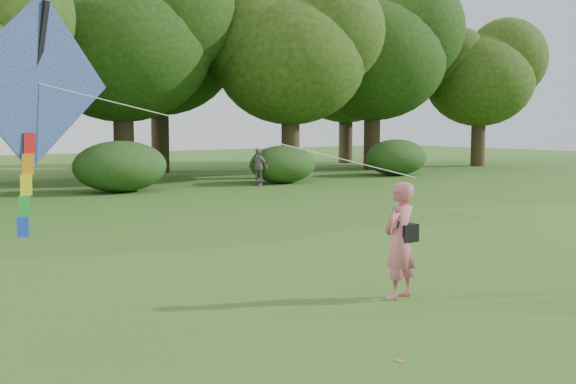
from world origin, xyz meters
TOP-DOWN VIEW (x-y plane):
  - ground at (0.00, 0.00)m, footprint 100.00×100.00m
  - man_kite_flyer at (-0.40, 0.56)m, footprint 0.69×0.52m
  - bystander_right at (8.47, 17.00)m, footprint 0.67×0.95m
  - crossbody_bag at (-0.28, 0.53)m, footprint 0.43×0.20m
  - flying_kite at (-4.96, 2.36)m, footprint 5.88×2.23m
  - tree_line at (1.67, 22.88)m, footprint 54.70×15.30m
  - shrub_band at (-0.72, 17.60)m, footprint 39.15×3.22m
  - fallen_leaves at (1.18, 6.29)m, footprint 7.50×13.42m

SIDE VIEW (x-z plane):
  - ground at x=0.00m, z-range 0.00..0.00m
  - fallen_leaves at x=1.18m, z-range 0.00..0.01m
  - bystander_right at x=8.47m, z-range 0.00..1.50m
  - man_kite_flyer at x=-0.40m, z-range 0.00..1.70m
  - shrub_band at x=-0.72m, z-range -0.08..1.79m
  - crossbody_bag at x=-0.28m, z-range 0.62..1.31m
  - flying_kite at x=-4.96m, z-range 1.49..4.50m
  - tree_line at x=1.67m, z-range 0.86..10.35m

